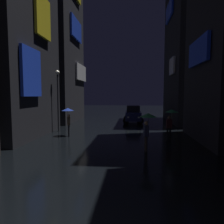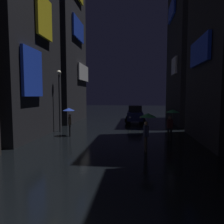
{
  "view_description": "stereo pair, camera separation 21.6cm",
  "coord_description": "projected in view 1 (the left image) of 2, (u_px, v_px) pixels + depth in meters",
  "views": [
    {
      "loc": [
        1.13,
        -1.38,
        3.07
      ],
      "look_at": [
        0.0,
        10.01,
        2.11
      ],
      "focal_mm": 32.0,
      "sensor_mm": 36.0,
      "label": 1
    },
    {
      "loc": [
        1.35,
        -1.35,
        3.07
      ],
      "look_at": [
        0.0,
        10.01,
        2.11
      ],
      "focal_mm": 32.0,
      "sensor_mm": 36.0,
      "label": 2
    }
  ],
  "objects": [
    {
      "name": "building_right_far",
      "position": [
        189.0,
        43.0,
        22.54
      ],
      "size": [
        4.25,
        8.97,
        17.97
      ],
      "color": "black",
      "rests_on": "ground"
    },
    {
      "name": "streetlamp_left_far",
      "position": [
        58.0,
        93.0,
        16.59
      ],
      "size": [
        0.36,
        0.36,
        5.14
      ],
      "color": "#2D2D33",
      "rests_on": "ground"
    },
    {
      "name": "pedestrian_midstreet_centre_green",
      "position": [
        171.0,
        116.0,
        13.54
      ],
      "size": [
        0.9,
        0.9,
        2.12
      ],
      "color": "black",
      "rests_on": "ground"
    },
    {
      "name": "pedestrian_far_right_green",
      "position": [
        147.0,
        121.0,
        10.7
      ],
      "size": [
        0.9,
        0.9,
        2.12
      ],
      "color": "#38332D",
      "rests_on": "ground"
    },
    {
      "name": "pedestrian_midstreet_left_blue",
      "position": [
        68.0,
        114.0,
        14.94
      ],
      "size": [
        0.9,
        0.9,
        2.12
      ],
      "color": "black",
      "rests_on": "ground"
    },
    {
      "name": "building_left_far",
      "position": [
        58.0,
        15.0,
        23.21
      ],
      "size": [
        4.25,
        8.09,
        24.9
      ],
      "color": "#232328",
      "rests_on": "ground"
    },
    {
      "name": "car_distant",
      "position": [
        133.0,
        114.0,
        22.9
      ],
      "size": [
        2.28,
        4.16,
        1.92
      ],
      "color": "navy",
      "rests_on": "ground"
    },
    {
      "name": "building_left_mid",
      "position": [
        14.0,
        51.0,
        14.57
      ],
      "size": [
        4.25,
        7.47,
        12.63
      ],
      "color": "#232328",
      "rests_on": "ground"
    }
  ]
}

